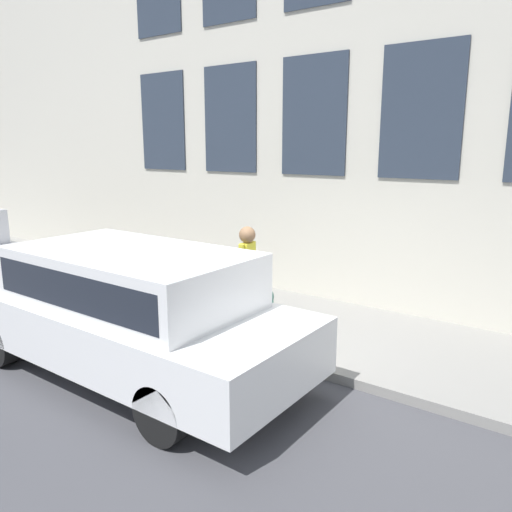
% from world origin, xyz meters
% --- Properties ---
extents(ground_plane, '(80.00, 80.00, 0.00)m').
position_xyz_m(ground_plane, '(0.00, 0.00, 0.00)').
color(ground_plane, '#47474C').
extents(sidewalk, '(2.78, 60.00, 0.13)m').
position_xyz_m(sidewalk, '(1.39, 0.00, 0.06)').
color(sidewalk, gray).
rests_on(sidewalk, ground_plane).
extents(building_facade, '(0.33, 40.00, 8.60)m').
position_xyz_m(building_facade, '(2.92, 0.00, 4.30)').
color(building_facade, beige).
rests_on(building_facade, ground_plane).
extents(fire_hydrant, '(0.35, 0.46, 0.73)m').
position_xyz_m(fire_hydrant, '(0.60, 0.49, 0.50)').
color(fire_hydrant, '#2D7260').
rests_on(fire_hydrant, sidewalk).
extents(person, '(0.39, 0.26, 1.60)m').
position_xyz_m(person, '(0.74, 0.93, 1.09)').
color(person, '#232328').
rests_on(person, sidewalk).
extents(parked_truck_white_near, '(2.00, 5.07, 1.67)m').
position_xyz_m(parked_truck_white_near, '(-1.29, 1.32, 0.95)').
color(parked_truck_white_near, black).
rests_on(parked_truck_white_near, ground_plane).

